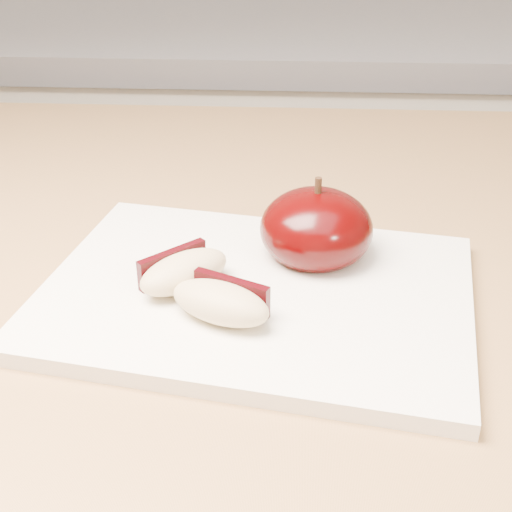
{
  "coord_description": "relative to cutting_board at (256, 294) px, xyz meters",
  "views": [
    {
      "loc": [
        -0.0,
        -0.04,
        1.18
      ],
      "look_at": [
        -0.03,
        0.38,
        0.94
      ],
      "focal_mm": 50.0,
      "sensor_mm": 36.0,
      "label": 1
    }
  ],
  "objects": [
    {
      "name": "apple_wedge_a",
      "position": [
        -0.05,
        -0.0,
        0.02
      ],
      "size": [
        0.07,
        0.07,
        0.03
      ],
      "rotation": [
        0.0,
        0.0,
        0.76
      ],
      "color": "tan",
      "rests_on": "cutting_board"
    },
    {
      "name": "cutting_board",
      "position": [
        0.0,
        0.0,
        0.0
      ],
      "size": [
        0.33,
        0.26,
        0.01
      ],
      "primitive_type": "cube",
      "rotation": [
        0.0,
        0.0,
        -0.17
      ],
      "color": "white",
      "rests_on": "island_counter"
    },
    {
      "name": "apple_half",
      "position": [
        0.04,
        0.05,
        0.03
      ],
      "size": [
        0.1,
        0.1,
        0.07
      ],
      "rotation": [
        0.0,
        0.0,
        0.19
      ],
      "color": "black",
      "rests_on": "cutting_board"
    },
    {
      "name": "back_cabinet",
      "position": [
        0.03,
        0.82,
        -0.44
      ],
      "size": [
        2.4,
        0.62,
        0.94
      ],
      "color": "silver",
      "rests_on": "ground"
    },
    {
      "name": "apple_wedge_b",
      "position": [
        -0.02,
        -0.04,
        0.02
      ],
      "size": [
        0.08,
        0.06,
        0.03
      ],
      "rotation": [
        0.0,
        0.0,
        -0.44
      ],
      "color": "tan",
      "rests_on": "cutting_board"
    }
  ]
}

